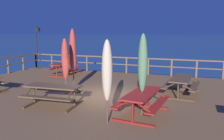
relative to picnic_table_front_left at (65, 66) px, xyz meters
name	(u,v)px	position (x,y,z in m)	size (l,w,h in m)	color
ground_plane	(105,113)	(4.33, -3.73, -1.37)	(600.00, 600.00, 0.00)	navy
wooden_deck	(105,104)	(4.33, -3.73, -0.97)	(16.57, 11.71, 0.81)	brown
railing_waterside_far	(137,63)	(4.33, 1.98, 0.17)	(16.37, 0.10, 1.09)	brown
picnic_table_front_left	(65,66)	(0.00, 0.00, 0.00)	(1.49, 2.16, 0.78)	maroon
picnic_table_front_right	(181,82)	(7.43, -2.36, 0.00)	(1.56, 2.29, 0.78)	brown
picnic_table_back_left	(142,98)	(6.37, -5.47, 0.00)	(1.59, 2.24, 0.78)	maroon
picnic_table_mid_left	(53,91)	(3.01, -5.63, 0.00)	(2.17, 1.55, 0.78)	brown
patio_umbrella_tall_mid_right	(107,71)	(5.57, -6.61, 1.05)	(0.32, 0.32, 2.55)	#4C3828
patio_umbrella_tall_back_right	(65,60)	(2.74, -4.31, 1.02)	(0.32, 0.32, 2.50)	#4C3828
patio_umbrella_short_mid	(73,52)	(2.60, -3.40, 1.28)	(0.32, 0.32, 2.91)	#4C3828
patio_umbrella_short_front	(143,64)	(6.35, -5.42, 1.16)	(0.32, 0.32, 2.71)	#4C3828
lamp_post_hooked	(37,41)	(-3.09, 1.31, 1.55)	(0.60, 0.46, 3.20)	black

